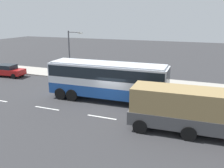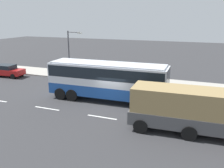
# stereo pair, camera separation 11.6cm
# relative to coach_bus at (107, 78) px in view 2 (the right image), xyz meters

# --- Properties ---
(ground_plane) EXTENTS (120.00, 120.00, 0.00)m
(ground_plane) POSITION_rel_coach_bus_xyz_m (0.90, -1.02, -2.16)
(ground_plane) COLOR #333335
(sidewalk_curb) EXTENTS (80.00, 4.00, 0.15)m
(sidewalk_curb) POSITION_rel_coach_bus_xyz_m (0.90, 7.48, -2.09)
(sidewalk_curb) COLOR #A8A399
(sidewalk_curb) RESTS_ON ground_plane
(lane_centreline) EXTENTS (29.93, 0.16, 0.01)m
(lane_centreline) POSITION_rel_coach_bus_xyz_m (-1.47, -3.72, -2.16)
(lane_centreline) COLOR white
(lane_centreline) RESTS_ON ground_plane
(coach_bus) EXTENTS (10.84, 2.99, 3.49)m
(coach_bus) POSITION_rel_coach_bus_xyz_m (0.00, 0.00, 0.00)
(coach_bus) COLOR #1E4C9E
(coach_bus) RESTS_ON ground_plane
(cargo_truck) EXTENTS (8.44, 2.94, 2.97)m
(cargo_truck) POSITION_rel_coach_bus_xyz_m (7.55, -3.87, -0.54)
(cargo_truck) COLOR red
(cargo_truck) RESTS_ON ground_plane
(car_red_compact) EXTENTS (4.12, 2.10, 1.54)m
(car_red_compact) POSITION_rel_coach_bus_xyz_m (-15.43, 3.86, -1.35)
(car_red_compact) COLOR #B21919
(car_red_compact) RESTS_ON ground_plane
(pedestrian_near_curb) EXTENTS (0.32, 0.32, 1.66)m
(pedestrian_near_curb) POSITION_rel_coach_bus_xyz_m (1.17, 7.66, -1.06)
(pedestrian_near_curb) COLOR brown
(pedestrian_near_curb) RESTS_ON sidewalk_curb
(street_lamp) EXTENTS (1.93, 0.24, 5.70)m
(street_lamp) POSITION_rel_coach_bus_xyz_m (-7.29, 5.99, 1.35)
(street_lamp) COLOR #47474C
(street_lamp) RESTS_ON sidewalk_curb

